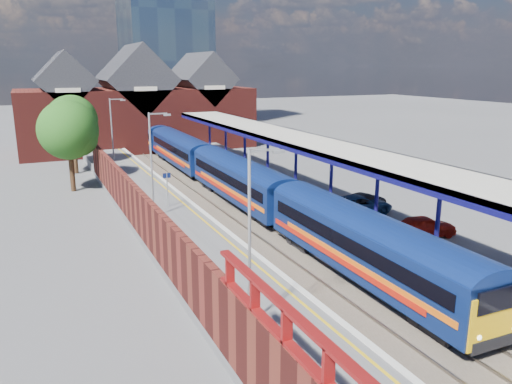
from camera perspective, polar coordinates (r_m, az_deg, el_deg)
ground at (r=44.01m, az=-5.69°, el=-0.22°), size 240.00×240.00×0.00m
ballast_bed at (r=35.05m, az=-0.30°, el=-3.87°), size 6.00×76.00×0.06m
rails at (r=35.03m, az=-0.30°, el=-3.73°), size 4.51×76.00×0.14m
left_platform at (r=33.13m, az=-9.02°, el=-4.28°), size 5.00×76.00×1.00m
right_platform at (r=37.68m, az=8.04°, el=-1.97°), size 6.00×76.00×1.00m
coping_left at (r=33.64m, az=-5.20°, el=-2.94°), size 0.30×76.00×0.05m
coping_right at (r=36.12m, az=4.25°, el=-1.71°), size 0.30×76.00×0.05m
yellow_line at (r=33.46m, az=-6.17°, el=-3.09°), size 0.14×76.00×0.01m
train at (r=47.72m, az=-5.63°, el=3.53°), size 3.00×65.93×3.45m
canopy at (r=38.02m, az=6.04°, el=5.57°), size 4.50×52.00×4.48m
lamp_post_b at (r=18.90m, az=-0.37°, el=-4.03°), size 1.48×0.18×7.00m
lamp_post_c at (r=33.71m, az=-11.67°, el=3.81°), size 1.48×0.18×7.00m
lamp_post_d at (r=49.27m, az=-15.99°, el=6.76°), size 1.48×0.18×7.00m
platform_sign at (r=36.39m, az=-10.13°, el=0.93°), size 0.55×0.08×2.50m
brick_wall at (r=25.97m, az=-10.80°, el=-5.05°), size 0.35×50.00×3.86m
station_building at (r=69.94m, az=-13.45°, el=9.34°), size 30.00×12.12×13.78m
glass_tower at (r=93.89m, az=-10.52°, el=19.66°), size 14.20×14.20×40.30m
tree_near at (r=46.72m, az=-20.46°, el=6.49°), size 5.20×5.20×8.10m
tree_far at (r=54.72m, az=-20.12°, el=7.52°), size 5.20×5.20×8.10m
parked_car_red at (r=31.37m, az=18.67°, el=-3.72°), size 4.02×2.13×1.30m
parked_car_dark at (r=36.01m, az=12.18°, el=-1.05°), size 4.68×3.26×1.26m
parked_car_blue at (r=35.08m, az=11.72°, el=-1.40°), size 4.81×2.50×1.29m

